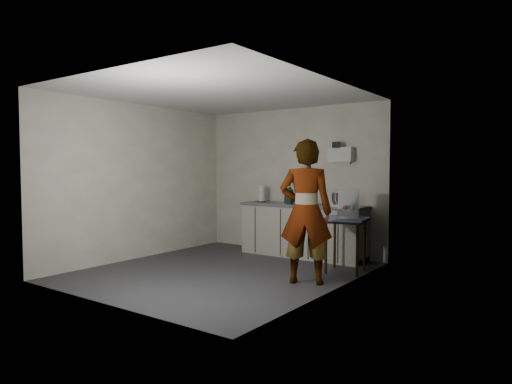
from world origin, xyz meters
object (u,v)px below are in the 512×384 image
Objects in this scene: standing_man at (306,212)px; dish_rack at (339,202)px; side_table at (346,225)px; soda_can at (306,200)px; bakery_box at (348,211)px; paper_towel at (262,194)px; soap_bottle at (290,194)px; dark_bottle at (287,195)px; kitchen_counter at (303,232)px.

standing_man is 5.22× the size of dish_rack.
side_table is 0.95m from standing_man.
dish_rack reaches higher than soda_can.
soda_can is 0.32× the size of bakery_box.
paper_towel reaches higher than soda_can.
soda_can is (-1.01, 0.64, 0.28)m from side_table.
paper_towel is (-0.93, 0.01, 0.08)m from soda_can.
paper_towel is (-0.61, 0.01, -0.02)m from soap_bottle.
dish_rack is at bearing -0.19° from dark_bottle.
standing_man is 0.98m from bakery_box.
soap_bottle is 1.47m from bakery_box.
dark_bottle is (-0.42, 0.03, 0.07)m from soda_can.
paper_towel is at bearing -178.61° from kitchen_counter.
side_table is 1.86× the size of bakery_box.
bakery_box is at bearing -16.58° from paper_towel.
paper_towel is at bearing -64.38° from standing_man.
standing_man is (-0.16, -0.90, 0.25)m from side_table.
paper_towel is (-0.52, -0.02, 0.01)m from dark_bottle.
kitchen_counter is 16.47× the size of soda_can.
standing_man is at bearing -61.04° from soda_can.
soda_can is (0.09, -0.03, 0.55)m from kitchen_counter.
dark_bottle is (-1.27, 1.57, 0.09)m from standing_man.
soap_bottle is 0.78× the size of bakery_box.
standing_man is 1.59m from dish_rack.
kitchen_counter is 0.69m from soap_bottle.
paper_towel reaches higher than dark_bottle.
standing_man is at bearing -109.98° from side_table.
dark_bottle is 1.57m from bakery_box.
standing_man is 1.94m from soap_bottle.
side_table is at bearing -120.49° from bakery_box.
soap_bottle is at bearing -21.71° from dark_bottle.
side_table is 2.08m from paper_towel.
soda_can is (-0.85, 1.54, 0.03)m from standing_man.
paper_towel is at bearing -177.57° from dark_bottle.
kitchen_counter is 7.38× the size of paper_towel.
dish_rack is (1.00, -0.00, -0.08)m from dark_bottle.
soap_bottle reaches higher than bakery_box.
paper_towel reaches higher than side_table.
standing_man reaches higher than dish_rack.
standing_man is 2.36m from paper_towel.
kitchen_counter is 1.34m from bakery_box.
side_table is at bearing -31.40° from kitchen_counter.
bakery_box is at bearing -22.88° from soap_bottle.
bakery_box is (1.11, -0.60, 0.47)m from kitchen_counter.
bakery_box is at bearing -22.80° from dark_bottle.
paper_towel is (-1.78, 1.55, 0.10)m from standing_man.
side_table is at bearing -25.43° from soap_bottle.
kitchen_counter is at bearing -82.60° from standing_man.
dish_rack reaches higher than kitchen_counter.
standing_man is at bearing -124.28° from bakery_box.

